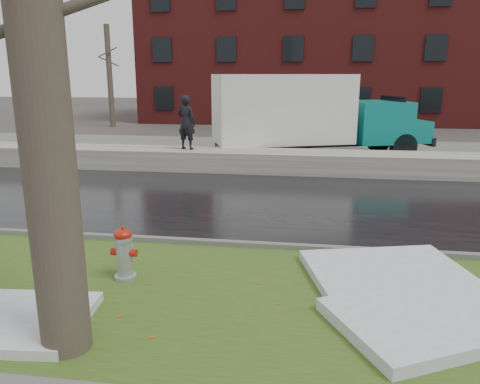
# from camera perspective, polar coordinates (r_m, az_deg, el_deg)

# --- Properties ---
(ground) EXTENTS (120.00, 120.00, 0.00)m
(ground) POSITION_cam_1_polar(r_m,az_deg,el_deg) (8.56, 0.86, -9.31)
(ground) COLOR #47423D
(ground) RESTS_ON ground
(verge) EXTENTS (60.00, 4.50, 0.04)m
(verge) POSITION_cam_1_polar(r_m,az_deg,el_deg) (7.43, -0.45, -12.98)
(verge) COLOR #324B19
(verge) RESTS_ON ground
(road) EXTENTS (60.00, 7.00, 0.03)m
(road) POSITION_cam_1_polar(r_m,az_deg,el_deg) (12.79, 3.54, -1.25)
(road) COLOR black
(road) RESTS_ON ground
(parking_lot) EXTENTS (60.00, 9.00, 0.03)m
(parking_lot) POSITION_cam_1_polar(r_m,az_deg,el_deg) (21.08, 5.57, 4.85)
(parking_lot) COLOR slate
(parking_lot) RESTS_ON ground
(curb) EXTENTS (60.00, 0.15, 0.14)m
(curb) POSITION_cam_1_polar(r_m,az_deg,el_deg) (9.45, 1.67, -6.53)
(curb) COLOR slate
(curb) RESTS_ON ground
(snowbank) EXTENTS (60.00, 1.60, 0.75)m
(snowbank) POSITION_cam_1_polar(r_m,az_deg,el_deg) (16.79, 4.82, 3.71)
(snowbank) COLOR beige
(snowbank) RESTS_ON ground
(brick_building) EXTENTS (26.00, 12.00, 10.00)m
(brick_building) POSITION_cam_1_polar(r_m,az_deg,el_deg) (37.83, 10.35, 16.38)
(brick_building) COLOR maroon
(brick_building) RESTS_ON ground
(bg_tree_left) EXTENTS (1.40, 1.62, 6.50)m
(bg_tree_left) POSITION_cam_1_polar(r_m,az_deg,el_deg) (32.51, -15.61, 13.54)
(bg_tree_left) COLOR brown
(bg_tree_left) RESTS_ON ground
(bg_tree_center) EXTENTS (1.40, 1.62, 6.50)m
(bg_tree_center) POSITION_cam_1_polar(r_m,az_deg,el_deg) (34.51, -3.39, 14.03)
(bg_tree_center) COLOR brown
(bg_tree_center) RESTS_ON ground
(fire_hydrant) EXTENTS (0.45, 0.39, 0.93)m
(fire_hydrant) POSITION_cam_1_polar(r_m,az_deg,el_deg) (8.12, -13.95, -7.02)
(fire_hydrant) COLOR #A1A5A9
(fire_hydrant) RESTS_ON verge
(tree) EXTENTS (1.53, 1.77, 7.65)m
(tree) POSITION_cam_1_polar(r_m,az_deg,el_deg) (5.75, -23.68, 17.83)
(tree) COLOR brown
(tree) RESTS_ON verge
(box_truck) EXTENTS (10.17, 5.21, 3.42)m
(box_truck) POSITION_cam_1_polar(r_m,az_deg,el_deg) (19.34, 8.29, 9.28)
(box_truck) COLOR black
(box_truck) RESTS_ON ground
(worker) EXTENTS (0.81, 0.65, 1.94)m
(worker) POSITION_cam_1_polar(r_m,az_deg,el_deg) (17.15, -6.56, 8.44)
(worker) COLOR black
(worker) RESTS_ON snowbank
(snow_patch_near) EXTENTS (3.03, 2.60, 0.16)m
(snow_patch_near) POSITION_cam_1_polar(r_m,az_deg,el_deg) (8.48, 17.53, -9.38)
(snow_patch_near) COLOR silver
(snow_patch_near) RESTS_ON verge
(snow_patch_far) EXTENTS (2.33, 1.78, 0.14)m
(snow_patch_far) POSITION_cam_1_polar(r_m,az_deg,el_deg) (7.44, -26.70, -13.80)
(snow_patch_far) COLOR silver
(snow_patch_far) RESTS_ON verge
(snow_patch_side) EXTENTS (3.32, 2.89, 0.18)m
(snow_patch_side) POSITION_cam_1_polar(r_m,az_deg,el_deg) (7.27, 22.84, -13.86)
(snow_patch_side) COLOR silver
(snow_patch_side) RESTS_ON verge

